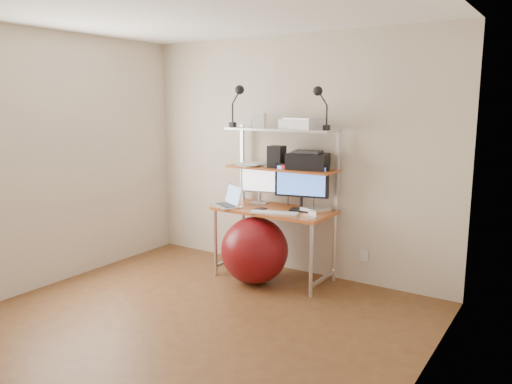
# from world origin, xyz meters

# --- Properties ---
(room) EXTENTS (3.60, 3.60, 3.60)m
(room) POSITION_xyz_m (0.00, 0.00, 1.25)
(room) COLOR brown
(room) RESTS_ON ground
(computer_desk) EXTENTS (1.20, 0.60, 1.57)m
(computer_desk) POSITION_xyz_m (0.00, 1.50, 0.96)
(computer_desk) COLOR #A74920
(computer_desk) RESTS_ON ground
(desktop) EXTENTS (1.20, 0.60, 0.00)m
(desktop) POSITION_xyz_m (0.00, 1.44, 0.74)
(desktop) COLOR #A74920
(desktop) RESTS_ON computer_desk
(mid_shelf) EXTENTS (1.18, 0.34, 0.00)m
(mid_shelf) POSITION_xyz_m (0.00, 1.57, 1.15)
(mid_shelf) COLOR #A74920
(mid_shelf) RESTS_ON computer_desk
(top_shelf) EXTENTS (1.18, 0.34, 0.00)m
(top_shelf) POSITION_xyz_m (0.00, 1.57, 1.55)
(top_shelf) COLOR silver
(top_shelf) RESTS_ON computer_desk
(floor) EXTENTS (3.60, 3.60, 0.00)m
(floor) POSITION_xyz_m (0.00, 0.00, 0.00)
(floor) COLOR brown
(floor) RESTS_ON ground
(wall_outlet) EXTENTS (0.08, 0.01, 0.12)m
(wall_outlet) POSITION_xyz_m (0.85, 1.79, 0.30)
(wall_outlet) COLOR silver
(wall_outlet) RESTS_ON room
(monitor_silver) EXTENTS (0.41, 0.19, 0.46)m
(monitor_silver) POSITION_xyz_m (-0.27, 1.59, 0.99)
(monitor_silver) COLOR silver
(monitor_silver) RESTS_ON desktop
(monitor_black) EXTENTS (0.54, 0.20, 0.55)m
(monitor_black) POSITION_xyz_m (0.27, 1.52, 1.02)
(monitor_black) COLOR black
(monitor_black) RESTS_ON desktop
(laptop) EXTENTS (0.41, 0.38, 0.28)m
(laptop) POSITION_xyz_m (-0.45, 1.30, 0.79)
(laptop) COLOR silver
(laptop) RESTS_ON desktop
(keyboard) EXTENTS (0.49, 0.27, 0.01)m
(keyboard) POSITION_xyz_m (0.11, 1.25, 0.75)
(keyboard) COLOR silver
(keyboard) RESTS_ON desktop
(mouse) EXTENTS (0.08, 0.05, 0.02)m
(mouse) POSITION_xyz_m (0.52, 1.27, 0.75)
(mouse) COLOR silver
(mouse) RESTS_ON desktop
(mac_mini) EXTENTS (0.27, 0.27, 0.04)m
(mac_mini) POSITION_xyz_m (0.41, 1.56, 0.76)
(mac_mini) COLOR silver
(mac_mini) RESTS_ON desktop
(phone) EXTENTS (0.10, 0.14, 0.01)m
(phone) POSITION_xyz_m (-0.11, 1.34, 0.74)
(phone) COLOR black
(phone) RESTS_ON desktop
(printer) EXTENTS (0.43, 0.33, 0.19)m
(printer) POSITION_xyz_m (0.29, 1.60, 1.24)
(printer) COLOR black
(printer) RESTS_ON mid_shelf
(nas_cube) EXTENTS (0.16, 0.16, 0.22)m
(nas_cube) POSITION_xyz_m (-0.04, 1.55, 1.26)
(nas_cube) COLOR black
(nas_cube) RESTS_ON mid_shelf
(red_box) EXTENTS (0.17, 0.12, 0.04)m
(red_box) POSITION_xyz_m (0.15, 1.51, 1.17)
(red_box) COLOR #B21C1E
(red_box) RESTS_ON mid_shelf
(scanner) EXTENTS (0.47, 0.37, 0.11)m
(scanner) POSITION_xyz_m (0.24, 1.57, 1.60)
(scanner) COLOR silver
(scanner) RESTS_ON top_shelf
(box_white) EXTENTS (0.15, 0.14, 0.15)m
(box_white) POSITION_xyz_m (-0.24, 1.53, 1.62)
(box_white) COLOR silver
(box_white) RESTS_ON top_shelf
(box_grey) EXTENTS (0.11, 0.11, 0.10)m
(box_grey) POSITION_xyz_m (-0.30, 1.60, 1.60)
(box_grey) COLOR #2F2F32
(box_grey) RESTS_ON top_shelf
(clip_lamp_left) EXTENTS (0.17, 0.10, 0.44)m
(clip_lamp_left) POSITION_xyz_m (-0.46, 1.47, 1.87)
(clip_lamp_left) COLOR black
(clip_lamp_left) RESTS_ON top_shelf
(clip_lamp_right) EXTENTS (0.16, 0.09, 0.41)m
(clip_lamp_right) POSITION_xyz_m (0.47, 1.48, 1.85)
(clip_lamp_right) COLOR black
(clip_lamp_right) RESTS_ON top_shelf
(exercise_ball) EXTENTS (0.68, 0.68, 0.68)m
(exercise_ball) POSITION_xyz_m (-0.10, 1.22, 0.34)
(exercise_ball) COLOR #6A0C0B
(exercise_ball) RESTS_ON floor
(paper_stack) EXTENTS (0.36, 0.41, 0.02)m
(paper_stack) POSITION_xyz_m (-0.37, 1.57, 1.16)
(paper_stack) COLOR white
(paper_stack) RESTS_ON mid_shelf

